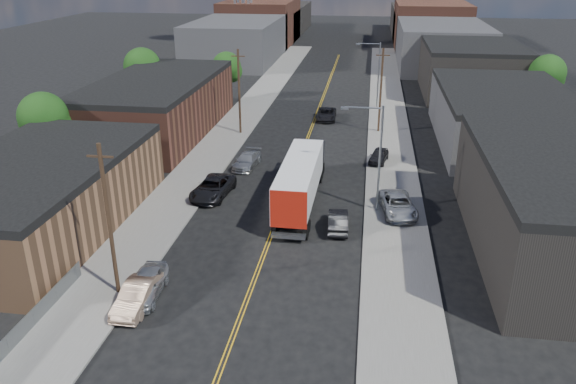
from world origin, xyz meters
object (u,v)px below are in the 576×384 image
(car_right_oncoming, at_px, (338,221))
(car_ahead_truck, at_px, (326,114))
(car_right_lot_c, at_px, (379,156))
(semi_truck, at_px, (302,176))
(car_left_a, at_px, (146,284))
(car_left_b, at_px, (137,296))
(car_left_d, at_px, (247,160))
(car_left_c, at_px, (213,188))
(car_right_lot_a, at_px, (398,205))

(car_right_oncoming, distance_m, car_ahead_truck, 31.84)
(car_right_lot_c, bearing_deg, semi_truck, -110.77)
(car_left_a, distance_m, car_ahead_truck, 43.44)
(semi_truck, height_order, car_left_b, semi_truck)
(car_left_d, relative_size, car_right_oncoming, 1.13)
(car_left_b, relative_size, car_left_c, 0.80)
(car_right_oncoming, bearing_deg, car_left_b, 43.76)
(car_left_b, relative_size, car_right_lot_a, 0.86)
(car_left_d, xyz_separation_m, car_ahead_truck, (6.50, 18.93, 0.02))
(car_left_b, xyz_separation_m, car_left_d, (1.40, 25.01, -0.07))
(car_left_a, relative_size, car_left_d, 0.99)
(car_right_lot_a, height_order, car_right_lot_c, car_right_lot_a)
(car_ahead_truck, bearing_deg, car_right_lot_c, -68.66)
(car_left_d, xyz_separation_m, car_right_oncoming, (10.00, -12.72, 0.00))
(car_left_d, bearing_deg, car_ahead_truck, 77.75)
(car_left_c, xyz_separation_m, car_ahead_truck, (7.90, 26.74, -0.09))
(car_left_a, distance_m, car_left_d, 23.85)
(car_left_a, distance_m, car_right_lot_a, 21.56)
(car_left_a, height_order, car_left_c, same)
(semi_truck, bearing_deg, car_left_d, 130.85)
(car_left_a, xyz_separation_m, car_left_d, (1.31, 23.81, -0.11))
(semi_truck, distance_m, car_right_lot_c, 12.70)
(car_left_d, bearing_deg, car_left_b, -86.50)
(car_left_d, bearing_deg, car_left_c, -93.46)
(car_right_lot_c, bearing_deg, car_left_a, -107.08)
(car_right_oncoming, height_order, car_right_lot_a, car_right_lot_a)
(semi_truck, height_order, car_left_d, semi_truck)
(car_left_b, xyz_separation_m, car_right_lot_a, (16.10, 15.63, 0.14))
(semi_truck, xyz_separation_m, car_right_lot_a, (8.20, -1.71, -1.46))
(semi_truck, distance_m, car_left_b, 19.12)
(car_left_b, distance_m, car_right_lot_a, 22.44)
(car_right_oncoming, height_order, car_right_lot_c, car_right_lot_c)
(semi_truck, bearing_deg, car_left_b, -113.92)
(car_left_c, distance_m, car_right_oncoming, 12.41)
(car_left_a, bearing_deg, semi_truck, 60.31)
(car_right_lot_c, bearing_deg, car_left_c, -132.13)
(car_left_c, bearing_deg, car_left_b, -84.32)
(car_left_b, bearing_deg, car_right_oncoming, 47.91)
(car_right_lot_c, distance_m, car_ahead_truck, 17.28)
(car_left_c, bearing_deg, car_left_d, 85.52)
(semi_truck, distance_m, car_left_c, 8.05)
(car_left_a, relative_size, car_right_oncoming, 1.11)
(car_right_oncoming, bearing_deg, semi_truck, -58.67)
(semi_truck, xyz_separation_m, car_ahead_truck, (-0.00, 26.60, -1.64))
(car_left_b, relative_size, car_right_lot_c, 1.20)
(car_left_c, height_order, car_right_lot_c, car_left_c)
(car_left_d, bearing_deg, semi_truck, -43.01)
(semi_truck, height_order, car_left_c, semi_truck)
(car_left_c, xyz_separation_m, car_right_oncoming, (11.40, -4.91, -0.11))
(car_right_lot_a, bearing_deg, semi_truck, 159.05)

